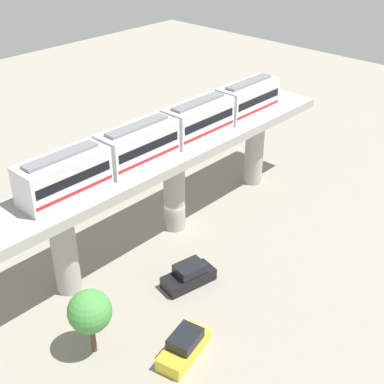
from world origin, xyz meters
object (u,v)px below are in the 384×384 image
(parked_car_black, at_px, (189,276))
(parked_car_yellow, at_px, (184,346))
(train, at_px, (170,131))
(tree_near_viaduct, at_px, (90,312))

(parked_car_black, xyz_separation_m, parked_car_yellow, (4.74, -5.51, 0.00))
(train, distance_m, tree_near_viaduct, 16.46)
(parked_car_black, relative_size, tree_near_viaduct, 0.90)
(parked_car_yellow, xyz_separation_m, tree_near_viaduct, (-4.67, -3.86, 2.75))
(parked_car_yellow, bearing_deg, parked_car_black, 118.45)
(train, distance_m, parked_car_black, 11.80)
(train, xyz_separation_m, parked_car_black, (6.35, -4.50, -8.87))
(tree_near_viaduct, bearing_deg, parked_car_black, 90.48)
(train, relative_size, parked_car_black, 6.14)
(tree_near_viaduct, bearing_deg, parked_car_yellow, 39.56)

